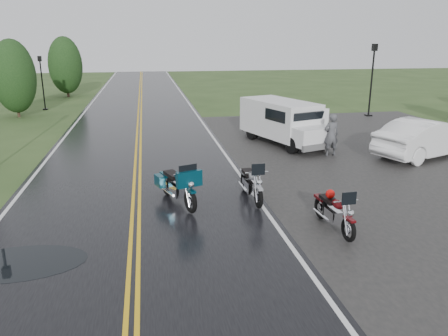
# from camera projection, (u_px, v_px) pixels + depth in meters

# --- Properties ---
(ground) EXTENTS (120.00, 120.00, 0.00)m
(ground) POSITION_uv_depth(u_px,v_px,m) (135.00, 229.00, 11.80)
(ground) COLOR #2D471E
(ground) RESTS_ON ground
(road) EXTENTS (8.00, 100.00, 0.04)m
(road) POSITION_uv_depth(u_px,v_px,m) (139.00, 144.00, 21.23)
(road) COLOR black
(road) RESTS_ON ground
(parking_pad) EXTENTS (14.00, 24.00, 0.03)m
(parking_pad) POSITION_uv_depth(u_px,v_px,m) (403.00, 161.00, 18.37)
(parking_pad) COLOR black
(parking_pad) RESTS_ON ground
(motorcycle_red) EXTENTS (0.91, 2.17, 1.26)m
(motorcycle_red) POSITION_uv_depth(u_px,v_px,m) (349.00, 220.00, 10.80)
(motorcycle_red) COLOR #51090C
(motorcycle_red) RESTS_ON ground
(motorcycle_teal) EXTENTS (1.64, 2.60, 1.44)m
(motorcycle_teal) POSITION_uv_depth(u_px,v_px,m) (190.00, 192.00, 12.57)
(motorcycle_teal) COLOR #05303D
(motorcycle_teal) RESTS_ON ground
(motorcycle_silver) EXTENTS (0.89, 2.28, 1.33)m
(motorcycle_silver) POSITION_uv_depth(u_px,v_px,m) (259.00, 189.00, 12.95)
(motorcycle_silver) COLOR #95969C
(motorcycle_silver) RESTS_ON ground
(van_white) EXTENTS (3.69, 5.79, 2.13)m
(van_white) POSITION_uv_depth(u_px,v_px,m) (293.00, 131.00, 19.16)
(van_white) COLOR silver
(van_white) RESTS_ON ground
(person_at_van) EXTENTS (0.70, 0.48, 1.84)m
(person_at_van) POSITION_uv_depth(u_px,v_px,m) (331.00, 135.00, 18.91)
(person_at_van) COLOR #46474A
(person_at_van) RESTS_ON ground
(sedan_white) EXTENTS (5.30, 3.42, 1.65)m
(sedan_white) POSITION_uv_depth(u_px,v_px,m) (426.00, 139.00, 18.75)
(sedan_white) COLOR silver
(sedan_white) RESTS_ON ground
(lamp_post_far_left) EXTENTS (0.33, 0.33, 3.84)m
(lamp_post_far_left) POSITION_uv_depth(u_px,v_px,m) (42.00, 83.00, 31.13)
(lamp_post_far_left) COLOR black
(lamp_post_far_left) RESTS_ON ground
(lamp_post_far_right) EXTENTS (0.40, 0.40, 4.71)m
(lamp_post_far_right) POSITION_uv_depth(u_px,v_px,m) (372.00, 80.00, 28.38)
(lamp_post_far_right) COLOR black
(lamp_post_far_right) RESTS_ON ground
(tree_left_mid) EXTENTS (2.73, 2.73, 4.26)m
(tree_left_mid) POSITION_uv_depth(u_px,v_px,m) (15.00, 84.00, 28.12)
(tree_left_mid) COLOR #1E3D19
(tree_left_mid) RESTS_ON ground
(tree_left_far) EXTENTS (2.89, 2.89, 4.44)m
(tree_left_far) POSITION_uv_depth(u_px,v_px,m) (66.00, 71.00, 38.14)
(tree_left_far) COLOR #1E3D19
(tree_left_far) RESTS_ON ground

